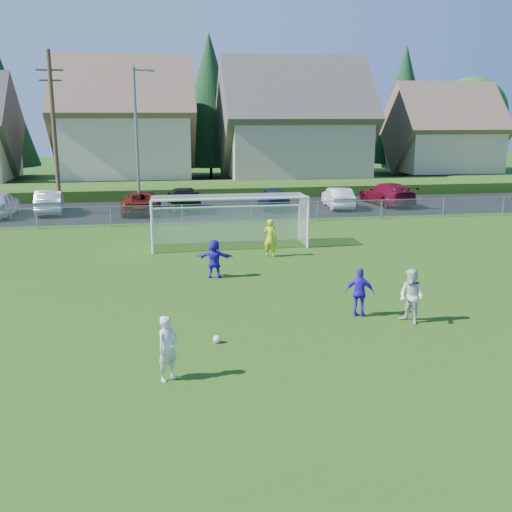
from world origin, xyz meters
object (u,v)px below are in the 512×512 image
Objects in this scene: car_f at (338,198)px; player_blue_a at (360,292)px; goalkeeper at (270,238)px; car_b at (49,202)px; player_white_a at (168,348)px; car_d at (184,199)px; soccer_ball at (217,339)px; car_g at (387,194)px; soccer_goal at (229,213)px; player_white_b at (411,297)px; car_c at (142,202)px; car_e at (274,198)px; player_blue_b at (214,258)px.

player_blue_a is at bearing 79.28° from car_f.
car_b is at bearing -26.15° from goalkeeper.
car_d is (1.56, 26.12, -0.06)m from player_white_a.
soccer_ball is 0.14× the size of player_blue_a.
soccer_ball is at bearing 15.80° from player_white_a.
goalkeeper is (-1.30, 8.42, 0.07)m from player_blue_a.
car_g reaches higher than car_d.
car_g is at bearing 173.73° from car_b.
soccer_ball is 12.67m from soccer_goal.
car_c is (-8.58, 22.51, -0.13)m from player_white_b.
goalkeeper is 13.63m from car_e.
soccer_goal is (1.24, 5.59, 0.86)m from player_blue_b.
car_d is at bearing -0.51° from car_f.
car_b is at bearing 63.53° from player_white_a.
soccer_ball is at bearing 97.82° from player_blue_b.
player_white_b reaches higher than car_g.
player_blue_a reaches higher than car_b.
player_white_a reaches higher than car_c.
player_white_a is 0.22× the size of soccer_goal.
goalkeeper is 0.37× the size of car_b.
player_white_a is 1.03× the size of player_blue_a.
car_d is at bearing -7.76° from car_g.
soccer_ball is at bearing 42.25° from player_blue_a.
car_g is at bearing 42.56° from soccer_goal.
player_blue_b is at bearing 91.51° from car_d.
player_blue_a is 11.30m from soccer_goal.
car_c is 13.07m from car_f.
player_white_a reaches higher than car_e.
soccer_ball is at bearing 69.91° from car_f.
soccer_goal reaches higher than player_blue_a.
car_f is at bearing 178.81° from car_e.
car_c is at bearing 173.36° from player_white_b.
player_white_b is at bearing 91.73° from car_e.
player_blue_a is 22.82m from car_c.
car_e is (5.55, 16.45, -0.02)m from player_blue_b.
car_g is 0.71× the size of soccer_goal.
goalkeeper is at bearing 80.40° from car_e.
goalkeeper is at bearing 71.16° from soccer_ball.
car_f is at bearing 141.17° from player_white_b.
player_white_b reaches higher than car_c.
car_e is at bearing 1.21° from car_f.
car_g reaches higher than car_f.
car_e is at bearing -77.92° from goalkeeper.
soccer_goal reaches higher than car_g.
player_white_b is 24.70m from car_g.
soccer_goal is (-2.86, 10.90, 0.85)m from player_blue_a.
car_e is 11.72m from soccer_goal.
car_d is at bearing -53.32° from goalkeeper.
car_b is 1.05× the size of car_e.
player_white_a is 0.38× the size of car_f.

